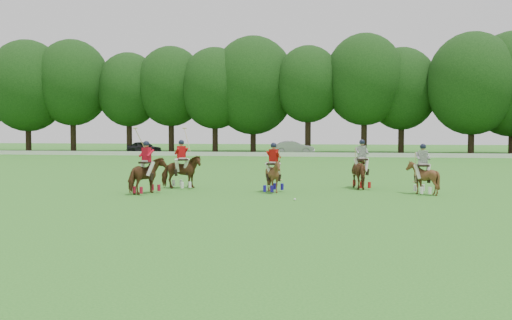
# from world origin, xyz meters

# --- Properties ---
(ground) EXTENTS (180.00, 180.00, 0.00)m
(ground) POSITION_xyz_m (0.00, 0.00, 0.00)
(ground) COLOR #2C7521
(ground) RESTS_ON ground
(tree_line) EXTENTS (117.98, 14.32, 14.75)m
(tree_line) POSITION_xyz_m (0.26, 48.05, 8.23)
(tree_line) COLOR black
(tree_line) RESTS_ON ground
(boundary_rail) EXTENTS (120.00, 0.10, 0.44)m
(boundary_rail) POSITION_xyz_m (0.00, 38.00, 0.22)
(boundary_rail) COLOR white
(boundary_rail) RESTS_ON ground
(car_left) EXTENTS (4.57, 3.05, 1.45)m
(car_left) POSITION_xyz_m (-18.72, 42.50, 0.72)
(car_left) COLOR black
(car_left) RESTS_ON ground
(car_mid) EXTENTS (4.86, 2.33, 1.54)m
(car_mid) POSITION_xyz_m (-1.28, 42.50, 0.77)
(car_mid) COLOR gray
(car_mid) RESTS_ON ground
(polo_red_a) EXTENTS (1.45, 2.02, 2.81)m
(polo_red_a) POSITION_xyz_m (-3.81, 2.42, 0.82)
(polo_red_a) COLOR #4D2A14
(polo_red_a) RESTS_ON ground
(polo_red_b) EXTENTS (2.04, 2.00, 2.82)m
(polo_red_b) POSITION_xyz_m (-2.97, 4.79, 0.81)
(polo_red_b) COLOR #4D2A14
(polo_red_b) RESTS_ON ground
(polo_red_c) EXTENTS (1.52, 1.61, 2.18)m
(polo_red_c) POSITION_xyz_m (1.50, 3.77, 0.77)
(polo_red_c) COLOR #4D2A14
(polo_red_c) RESTS_ON ground
(polo_stripe_a) EXTENTS (1.32, 2.03, 2.29)m
(polo_stripe_a) POSITION_xyz_m (5.35, 6.14, 0.82)
(polo_stripe_a) COLOR #4D2A14
(polo_stripe_a) RESTS_ON ground
(polo_stripe_b) EXTENTS (1.31, 1.43, 2.15)m
(polo_stripe_b) POSITION_xyz_m (7.86, 4.12, 0.76)
(polo_stripe_b) COLOR #4D2A14
(polo_stripe_b) RESTS_ON ground
(polo_ball) EXTENTS (0.09, 0.09, 0.09)m
(polo_ball) POSITION_xyz_m (2.68, 1.10, 0.04)
(polo_ball) COLOR white
(polo_ball) RESTS_ON ground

